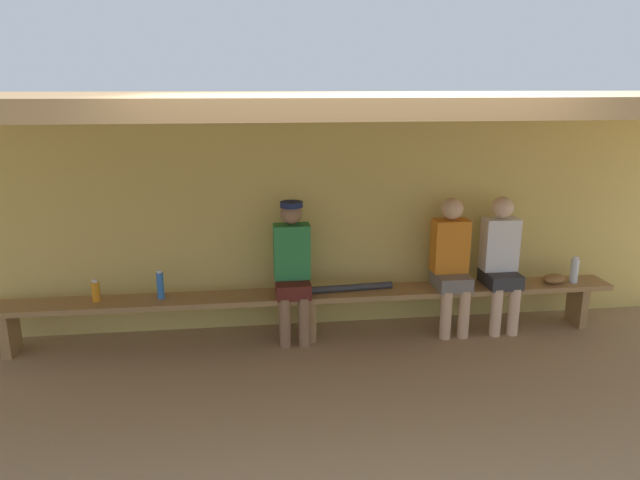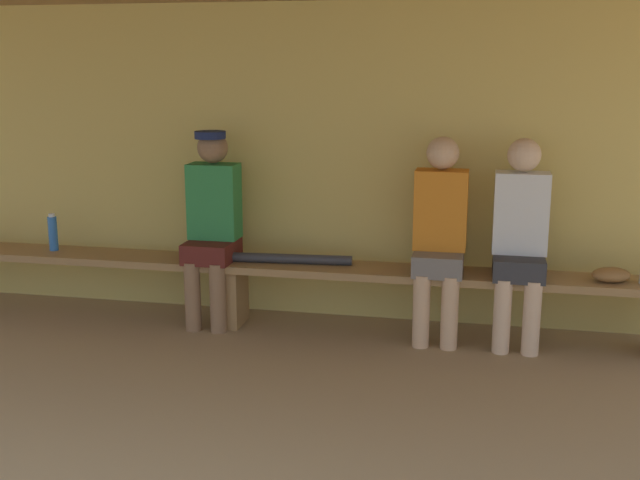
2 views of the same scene
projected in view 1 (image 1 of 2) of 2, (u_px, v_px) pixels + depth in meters
ground_plane at (334, 427)px, 4.19m from camera, size 24.00×24.00×0.00m
back_wall at (305, 217)px, 5.82m from camera, size 8.00×0.20×2.20m
dugout_roof at (322, 102)px, 4.28m from camera, size 8.00×2.80×0.12m
bench at (310, 300)px, 5.58m from camera, size 6.00×0.36×0.46m
player_with_sunglasses at (292, 265)px, 5.47m from camera, size 0.34×0.42×1.34m
player_in_red at (451, 260)px, 5.66m from camera, size 0.34×0.42×1.34m
player_in_blue at (501, 258)px, 5.72m from camera, size 0.34×0.42×1.34m
water_bottle_green at (96, 291)px, 5.31m from camera, size 0.07×0.07×0.21m
water_bottle_orange at (160, 285)px, 5.38m from camera, size 0.06×0.06×0.27m
water_bottle_clear at (574, 270)px, 5.82m from camera, size 0.08×0.08×0.27m
baseball_glove_dark_brown at (554, 279)px, 5.82m from camera, size 0.28×0.23×0.09m
baseball_bat at (347, 288)px, 5.59m from camera, size 0.90×0.14×0.07m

